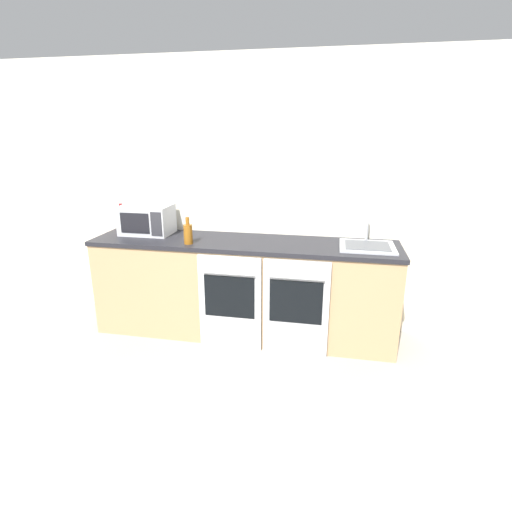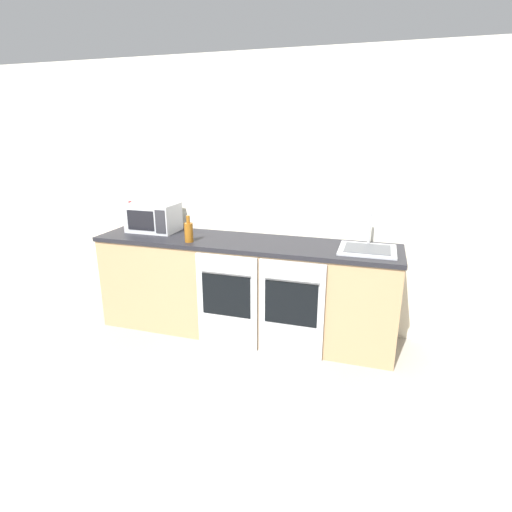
# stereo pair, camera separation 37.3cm
# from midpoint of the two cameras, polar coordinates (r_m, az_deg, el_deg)

# --- Properties ---
(ground_plane) EXTENTS (16.00, 16.00, 0.00)m
(ground_plane) POSITION_cam_midpoint_polar(r_m,az_deg,el_deg) (2.62, -12.93, -29.99)
(ground_plane) COLOR gray
(wall_back) EXTENTS (10.00, 0.06, 2.60)m
(wall_back) POSITION_cam_midpoint_polar(r_m,az_deg,el_deg) (3.96, 2.50, 8.50)
(wall_back) COLOR silver
(wall_back) RESTS_ON ground_plane
(counter_back) EXTENTS (2.86, 0.64, 0.94)m
(counter_back) POSITION_cam_midpoint_polar(r_m,az_deg,el_deg) (3.87, 1.04, -4.51)
(counter_back) COLOR tan
(counter_back) RESTS_ON ground_plane
(oven_left) EXTENTS (0.57, 0.06, 0.88)m
(oven_left) POSITION_cam_midpoint_polar(r_m,az_deg,el_deg) (3.60, -1.22, -6.58)
(oven_left) COLOR silver
(oven_left) RESTS_ON ground_plane
(oven_right) EXTENTS (0.57, 0.06, 0.88)m
(oven_right) POSITION_cam_midpoint_polar(r_m,az_deg,el_deg) (3.48, 8.12, -7.68)
(oven_right) COLOR #B7BABF
(oven_right) RESTS_ON ground_plane
(microwave) EXTENTS (0.49, 0.34, 0.28)m
(microwave) POSITION_cam_midpoint_polar(r_m,az_deg,el_deg) (4.14, -11.97, 5.40)
(microwave) COLOR #B7BABF
(microwave) RESTS_ON counter_back
(bottle_amber) EXTENTS (0.08, 0.08, 0.25)m
(bottle_amber) POSITION_cam_midpoint_polar(r_m,az_deg,el_deg) (3.68, -6.75, 3.44)
(bottle_amber) COLOR #8C5114
(bottle_amber) RESTS_ON counter_back
(bottle_red) EXTENTS (0.08, 0.08, 0.28)m
(bottle_red) POSITION_cam_midpoint_polar(r_m,az_deg,el_deg) (4.38, -15.08, 5.38)
(bottle_red) COLOR maroon
(bottle_red) RESTS_ON counter_back
(sink) EXTENTS (0.48, 0.44, 0.29)m
(sink) POSITION_cam_midpoint_polar(r_m,az_deg,el_deg) (3.59, 18.54, 0.95)
(sink) COLOR #A8AAAF
(sink) RESTS_ON counter_back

